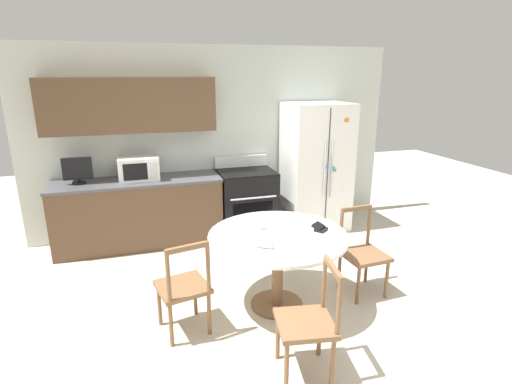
# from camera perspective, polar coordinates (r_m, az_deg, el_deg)

# --- Properties ---
(ground_plane) EXTENTS (14.00, 14.00, 0.00)m
(ground_plane) POSITION_cam_1_polar(r_m,az_deg,el_deg) (3.86, 3.39, -18.67)
(ground_plane) COLOR beige
(back_wall) EXTENTS (5.20, 0.44, 2.60)m
(back_wall) POSITION_cam_1_polar(r_m,az_deg,el_deg) (5.65, -8.64, 8.47)
(back_wall) COLOR silver
(back_wall) RESTS_ON ground_plane
(kitchen_counter) EXTENTS (2.15, 0.64, 0.90)m
(kitchen_counter) POSITION_cam_1_polar(r_m,az_deg,el_deg) (5.52, -16.28, -2.83)
(kitchen_counter) COLOR brown
(kitchen_counter) RESTS_ON ground_plane
(refrigerator) EXTENTS (0.88, 0.77, 1.83)m
(refrigerator) POSITION_cam_1_polar(r_m,az_deg,el_deg) (5.88, 8.53, 3.55)
(refrigerator) COLOR white
(refrigerator) RESTS_ON ground_plane
(oven_range) EXTENTS (0.77, 0.68, 1.08)m
(oven_range) POSITION_cam_1_polar(r_m,az_deg,el_deg) (5.69, -1.36, -1.40)
(oven_range) COLOR black
(oven_range) RESTS_ON ground_plane
(microwave) EXTENTS (0.50, 0.35, 0.30)m
(microwave) POSITION_cam_1_polar(r_m,az_deg,el_deg) (5.35, -16.40, 3.22)
(microwave) COLOR white
(microwave) RESTS_ON kitchen_counter
(countertop_tv) EXTENTS (0.35, 0.16, 0.33)m
(countertop_tv) POSITION_cam_1_polar(r_m,az_deg,el_deg) (5.41, -24.14, 2.90)
(countertop_tv) COLOR black
(countertop_tv) RESTS_ON kitchen_counter
(dining_table) EXTENTS (1.33, 1.33, 0.76)m
(dining_table) POSITION_cam_1_polar(r_m,az_deg,el_deg) (3.86, 3.12, -7.81)
(dining_table) COLOR white
(dining_table) RESTS_ON ground_plane
(dining_chair_right) EXTENTS (0.44, 0.44, 0.90)m
(dining_chair_right) POSITION_cam_1_polar(r_m,az_deg,el_deg) (4.32, 14.97, -8.50)
(dining_chair_right) COLOR brown
(dining_chair_right) RESTS_ON ground_plane
(dining_chair_left) EXTENTS (0.50, 0.50, 0.90)m
(dining_chair_left) POSITION_cam_1_polar(r_m,az_deg,el_deg) (3.63, -10.30, -13.32)
(dining_chair_left) COLOR brown
(dining_chair_left) RESTS_ON ground_plane
(dining_chair_near) EXTENTS (0.48, 0.48, 0.90)m
(dining_chair_near) POSITION_cam_1_polar(r_m,az_deg,el_deg) (3.17, 7.56, -18.01)
(dining_chair_near) COLOR brown
(dining_chair_near) RESTS_ON ground_plane
(candle_glass) EXTENTS (0.08, 0.08, 0.09)m
(candle_glass) POSITION_cam_1_polar(r_m,az_deg,el_deg) (3.90, 0.43, -4.79)
(candle_glass) COLOR silver
(candle_glass) RESTS_ON dining_table
(folded_napkin) EXTENTS (0.15, 0.12, 0.05)m
(folded_napkin) POSITION_cam_1_polar(r_m,az_deg,el_deg) (3.50, 1.27, -7.61)
(folded_napkin) COLOR #A3BCDB
(folded_napkin) RESTS_ON dining_table
(wallet) EXTENTS (0.17, 0.17, 0.07)m
(wallet) POSITION_cam_1_polar(r_m,az_deg,el_deg) (3.93, 9.10, -5.07)
(wallet) COLOR black
(wallet) RESTS_ON dining_table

